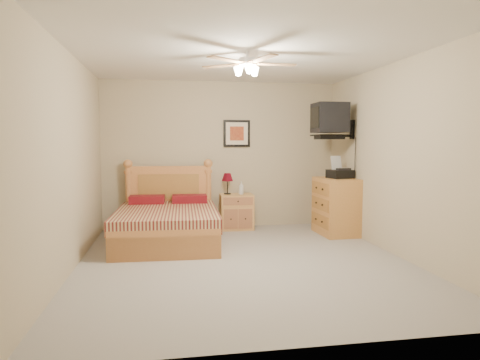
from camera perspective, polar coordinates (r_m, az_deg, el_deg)
The scene contains 17 objects.
floor at distance 5.36m, azimuth 0.55°, elevation -10.85°, with size 4.50×4.50×0.00m, color gray.
ceiling at distance 5.26m, azimuth 0.57°, elevation 16.38°, with size 4.00×4.50×0.04m, color white.
wall_back at distance 7.38m, azimuth -2.54°, elevation 3.34°, with size 4.00×0.04×2.50m, color tan.
wall_front at distance 2.97m, azimuth 8.26°, elevation 0.84°, with size 4.00×0.04×2.50m, color tan.
wall_left at distance 5.19m, azimuth -21.74°, elevation 2.30°, with size 0.04×4.50×2.50m, color tan.
wall_right at distance 5.85m, azimuth 20.24°, elevation 2.61°, with size 0.04×4.50×2.50m, color tan.
bed at distance 6.25m, azimuth -9.72°, elevation -3.02°, with size 1.41×1.85×1.20m, color #C67B40, non-canonical shape.
nightstand at distance 7.26m, azimuth -0.47°, elevation -4.24°, with size 0.55×0.41×0.59m, color #C48A45.
table_lamp at distance 7.22m, azimuth -1.69°, elevation -0.49°, with size 0.19×0.19×0.36m, color #620817, non-canonical shape.
lotion_bottle at distance 7.19m, azimuth 0.16°, elevation -1.07°, with size 0.08×0.08×0.22m, color silver.
framed_picture at distance 7.40m, azimuth -0.44°, elevation 6.22°, with size 0.46×0.04×0.46m, color black.
dresser at distance 7.00m, azimuth 12.69°, elevation -3.44°, with size 0.53×0.76×0.90m, color #B38336.
fax_machine at distance 6.92m, azimuth 13.17°, elevation 1.68°, with size 0.33×0.35×0.35m, color black, non-canonical shape.
magazine_lower at distance 7.16m, azimuth 12.08°, elevation 0.51°, with size 0.21×0.28×0.03m, color #B5A894.
magazine_upper at distance 7.17m, azimuth 12.39°, elevation 0.69°, with size 0.18×0.25×0.02m, color gray.
wall_tv at distance 6.95m, azimuth 13.02°, elevation 7.74°, with size 0.56×0.46×0.58m, color black, non-canonical shape.
ceiling_fan at distance 5.04m, azimuth 0.99°, elevation 15.26°, with size 1.14×1.14×0.28m, color white, non-canonical shape.
Camera 1 is at (-0.91, -5.07, 1.46)m, focal length 32.00 mm.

